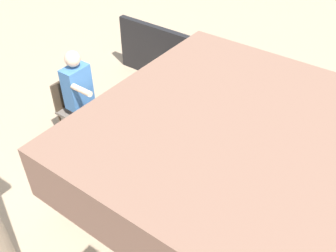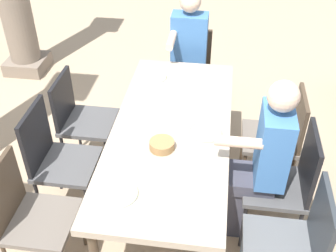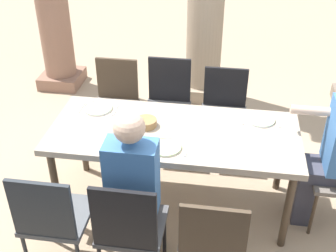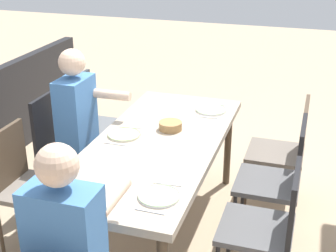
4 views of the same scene
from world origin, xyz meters
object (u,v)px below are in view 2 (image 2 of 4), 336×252
(diner_woman_green, at_px, (188,57))
(plate_2, at_px, (153,77))
(chair_head_east, at_px, (189,66))
(chair_mid_south, at_px, (288,180))
(dining_table, at_px, (171,135))
(chair_east_north, at_px, (79,116))
(bread_basket, at_px, (162,145))
(plate_0, at_px, (118,193))
(plate_1, at_px, (205,133))
(diner_man_white, at_px, (261,159))
(chair_mid_north, at_px, (55,156))
(chair_east_south, at_px, (280,134))
(chair_west_north, at_px, (27,213))
(chair_west_south, at_px, (295,241))

(diner_woman_green, xyz_separation_m, plate_2, (-0.53, 0.25, 0.07))
(chair_head_east, bearing_deg, chair_mid_south, -151.78)
(dining_table, height_order, diner_woman_green, diner_woman_green)
(chair_east_north, height_order, bread_basket, chair_east_north)
(plate_0, xyz_separation_m, plate_1, (0.66, -0.48, 0.00))
(chair_head_east, relative_size, diner_woman_green, 0.64)
(dining_table, bearing_deg, chair_mid_south, -101.90)
(diner_man_white, bearing_deg, chair_mid_north, 89.89)
(diner_woman_green, distance_m, bread_basket, 1.44)
(chair_east_north, height_order, diner_man_white, diner_man_white)
(chair_east_south, height_order, bread_basket, chair_east_south)
(chair_mid_north, relative_size, diner_man_white, 0.72)
(chair_mid_north, relative_size, diner_woman_green, 0.72)
(diner_woman_green, bearing_deg, chair_west_north, 156.29)
(chair_west_north, bearing_deg, chair_mid_south, -72.58)
(chair_west_north, relative_size, chair_east_south, 1.03)
(dining_table, bearing_deg, chair_west_north, 130.05)
(diner_woman_green, height_order, plate_0, diner_woman_green)
(plate_0, bearing_deg, chair_west_north, 92.05)
(dining_table, distance_m, diner_man_white, 0.67)
(dining_table, relative_size, chair_west_north, 2.17)
(chair_head_east, bearing_deg, chair_east_north, 140.73)
(chair_east_north, height_order, plate_1, chair_east_north)
(plate_1, distance_m, bread_basket, 0.35)
(dining_table, distance_m, chair_east_south, 0.94)
(plate_1, relative_size, bread_basket, 1.38)
(chair_west_north, height_order, chair_head_east, chair_west_north)
(plate_0, bearing_deg, chair_mid_north, 50.48)
(chair_east_south, distance_m, plate_2, 1.17)
(chair_mid_south, height_order, plate_0, chair_mid_south)
(chair_west_north, bearing_deg, chair_east_south, -57.31)
(chair_head_east, bearing_deg, diner_woman_green, 179.14)
(diner_man_white, distance_m, plate_2, 1.25)
(diner_woman_green, bearing_deg, plate_1, -168.42)
(plate_1, relative_size, plate_2, 0.99)
(dining_table, xyz_separation_m, chair_east_south, (0.37, -0.84, -0.18))
(diner_woman_green, distance_m, plate_2, 0.59)
(chair_west_south, height_order, diner_woman_green, diner_woman_green)
(chair_west_north, distance_m, chair_east_south, 2.01)
(chair_east_north, bearing_deg, chair_mid_north, 179.45)
(dining_table, height_order, plate_1, plate_1)
(chair_head_east, relative_size, diner_man_white, 0.64)
(dining_table, relative_size, chair_head_east, 2.31)
(diner_man_white, bearing_deg, chair_west_north, 109.53)
(chair_west_north, distance_m, diner_woman_green, 2.10)
(bread_basket, bearing_deg, chair_east_south, -55.40)
(diner_man_white, distance_m, plate_1, 0.43)
(chair_west_north, bearing_deg, chair_west_south, -90.00)
(chair_west_north, bearing_deg, dining_table, -49.95)
(chair_west_south, distance_m, chair_mid_north, 1.78)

